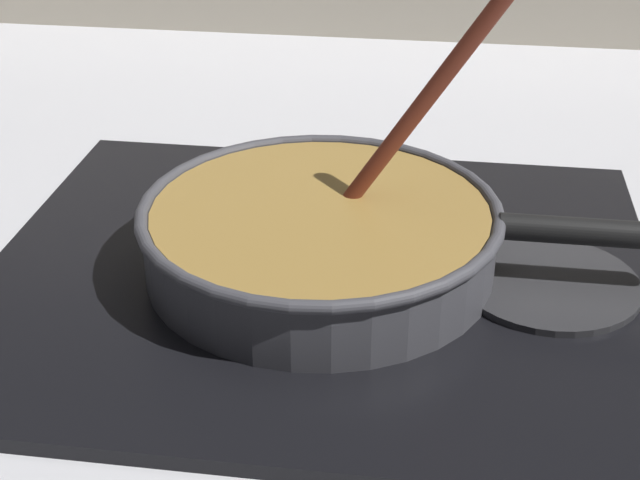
# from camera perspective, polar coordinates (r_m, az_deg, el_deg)

# --- Properties ---
(ground) EXTENTS (2.40, 1.60, 0.04)m
(ground) POSITION_cam_1_polar(r_m,az_deg,el_deg) (0.75, -9.05, -6.51)
(ground) COLOR #B7B7BC
(hob_plate) EXTENTS (0.56, 0.48, 0.01)m
(hob_plate) POSITION_cam_1_polar(r_m,az_deg,el_deg) (0.78, -0.00, -2.16)
(hob_plate) COLOR black
(hob_plate) RESTS_ON ground
(burner_ring) EXTENTS (0.21, 0.21, 0.01)m
(burner_ring) POSITION_cam_1_polar(r_m,az_deg,el_deg) (0.78, -0.00, -1.53)
(burner_ring) COLOR #592D0C
(burner_ring) RESTS_ON hob_plate
(spare_burner) EXTENTS (0.15, 0.15, 0.01)m
(spare_burner) POSITION_cam_1_polar(r_m,az_deg,el_deg) (0.78, 13.86, -2.55)
(spare_burner) COLOR #262628
(spare_burner) RESTS_ON hob_plate
(cooking_pan) EXTENTS (0.44, 0.30, 0.25)m
(cooking_pan) POSITION_cam_1_polar(r_m,az_deg,el_deg) (0.76, 0.15, 0.34)
(cooking_pan) COLOR #38383D
(cooking_pan) RESTS_ON hob_plate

